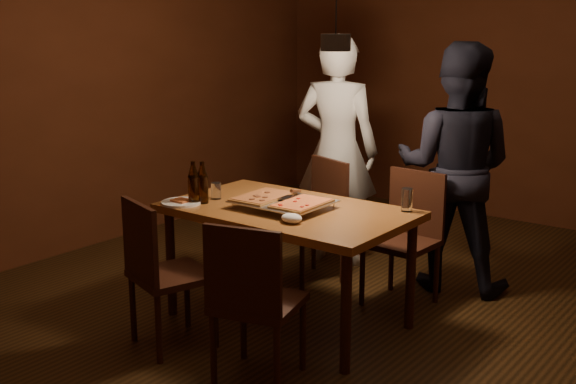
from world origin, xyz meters
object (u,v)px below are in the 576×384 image
Objects in this scene: chair_far_right at (408,225)px; chair_near_right at (252,290)px; diner_white at (337,151)px; beer_bottle_a at (194,183)px; chair_near_left at (158,261)px; diner_dark at (455,168)px; beer_bottle_b at (203,182)px; plate_slice at (181,202)px; pizza_tray at (283,204)px; pendant_lamp at (336,41)px; dining_table at (288,219)px; chair_far_left at (318,208)px.

chair_far_right is 0.94× the size of chair_near_right.
chair_near_right is 2.14m from diner_white.
beer_bottle_a reaches higher than chair_near_right.
diner_dark is at bearing 83.29° from chair_near_left.
beer_bottle_a is 0.15× the size of diner_white.
plate_slice is at bearing -134.71° from beer_bottle_b.
diner_white is at bearing 108.74° from pizza_tray.
beer_bottle_a is 0.16× the size of diner_dark.
plate_slice is (-0.10, -0.10, -0.12)m from beer_bottle_b.
pendant_lamp is at bearing 56.13° from diner_dark.
chair_near_right is 0.29× the size of diner_white.
diner_white is (-0.85, 0.41, 0.35)m from chair_far_right.
diner_white reaches higher than dining_table.
beer_bottle_b is at bearing 59.03° from beer_bottle_a.
beer_bottle_a is 1.02× the size of beer_bottle_b.
dining_table is 0.59m from beer_bottle_b.
diner_white is (-0.12, 0.42, 0.35)m from chair_far_left.
diner_dark reaches higher than beer_bottle_a.
diner_dark reaches higher than plate_slice.
plate_slice reaches higher than dining_table.
chair_far_left is 1.42m from pendant_lamp.
plate_slice is 0.14× the size of diner_dark.
chair_near_right is at bearing -29.41° from beer_bottle_a.
beer_bottle_b reaches higher than chair_far_right.
diner_dark is (0.91, 1.97, 0.33)m from chair_near_left.
chair_near_left is at bearing -115.45° from dining_table.
pendant_lamp is (-0.24, -0.54, 1.22)m from chair_far_right.
beer_bottle_a reaches higher than chair_near_left.
plate_slice is 0.23× the size of pendant_lamp.
beer_bottle_a is (-0.96, -1.05, 0.35)m from chair_far_right.
plate_slice is (-0.24, 0.43, 0.22)m from chair_near_left.
pizza_tray is at bearing 82.96° from chair_near_left.
chair_far_left is at bearing 74.76° from plate_slice.
plate_slice is at bearing -144.90° from pendant_lamp.
chair_near_left is 2.19m from diner_dark.
diner_white is 0.97m from diner_dark.
pizza_tray is 0.66m from plate_slice.
chair_near_left is 1.03× the size of chair_near_right.
dining_table is 0.84× the size of diner_white.
chair_far_left is 0.87m from pizza_tray.
dining_table is at bearing 99.80° from chair_near_right.
beer_bottle_b is 0.24× the size of pendant_lamp.
pizza_tray is 0.50× the size of pendant_lamp.
dining_table is 0.10m from pizza_tray.
diner_white reaches higher than chair_near_left.
beer_bottle_a reaches higher than chair_far_left.
chair_near_left is 0.30× the size of diner_dark.
chair_far_right is 1.36m from pendant_lamp.
pizza_tray reaches higher than dining_table.
diner_dark is (0.57, 1.24, 0.10)m from pizza_tray.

